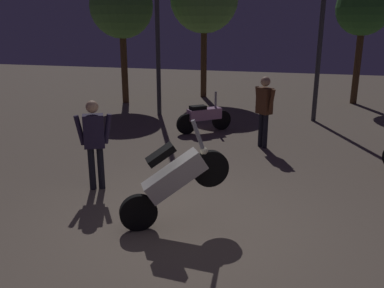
{
  "coord_description": "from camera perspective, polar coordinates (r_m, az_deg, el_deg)",
  "views": [
    {
      "loc": [
        1.5,
        -5.35,
        2.98
      ],
      "look_at": [
        -0.19,
        1.04,
        1.0
      ],
      "focal_mm": 38.44,
      "sensor_mm": 36.0,
      "label": 1
    }
  ],
  "objects": [
    {
      "name": "tree_left_bg",
      "position": [
        16.43,
        22.72,
        16.89
      ],
      "size": [
        1.93,
        1.93,
        4.39
      ],
      "color": "#4C331E",
      "rests_on": "ground_plane"
    },
    {
      "name": "tree_right_bg",
      "position": [
        15.63,
        -9.76,
        18.23
      ],
      "size": [
        2.26,
        2.26,
        4.61
      ],
      "color": "#4C331E",
      "rests_on": "ground_plane"
    },
    {
      "name": "person_rider_beside",
      "position": [
        7.54,
        -13.41,
        0.89
      ],
      "size": [
        0.63,
        0.38,
        1.65
      ],
      "rotation": [
        0.0,
        0.0,
        2.04
      ],
      "color": "black",
      "rests_on": "ground_plane"
    },
    {
      "name": "motorcycle_pink_parked_left",
      "position": [
        11.41,
        1.7,
        3.84
      ],
      "size": [
        1.33,
        1.16,
        1.11
      ],
      "rotation": [
        0.0,
        0.0,
        0.71
      ],
      "color": "black",
      "rests_on": "ground_plane"
    },
    {
      "name": "person_bystander_far",
      "position": [
        10.03,
        10.0,
        5.28
      ],
      "size": [
        0.55,
        0.52,
        1.73
      ],
      "rotation": [
        0.0,
        0.0,
        3.97
      ],
      "color": "black",
      "rests_on": "ground_plane"
    },
    {
      "name": "motorcycle_white_foreground",
      "position": [
        6.07,
        -2.47,
        -4.95
      ],
      "size": [
        1.49,
        0.92,
        1.63
      ],
      "rotation": [
        0.0,
        0.0,
        0.52
      ],
      "color": "black",
      "rests_on": "ground_plane"
    },
    {
      "name": "streetlamp_far",
      "position": [
        13.01,
        17.67,
        16.99
      ],
      "size": [
        0.36,
        0.36,
        5.07
      ],
      "color": "#38383D",
      "rests_on": "ground_plane"
    },
    {
      "name": "ground_plane",
      "position": [
        6.3,
        -0.74,
        -11.53
      ],
      "size": [
        40.0,
        40.0,
        0.0
      ],
      "primitive_type": "plane",
      "color": "#756656"
    },
    {
      "name": "streetlamp_near",
      "position": [
        13.38,
        -4.88,
        18.35
      ],
      "size": [
        0.36,
        0.36,
        5.36
      ],
      "color": "#38383D",
      "rests_on": "ground_plane"
    }
  ]
}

